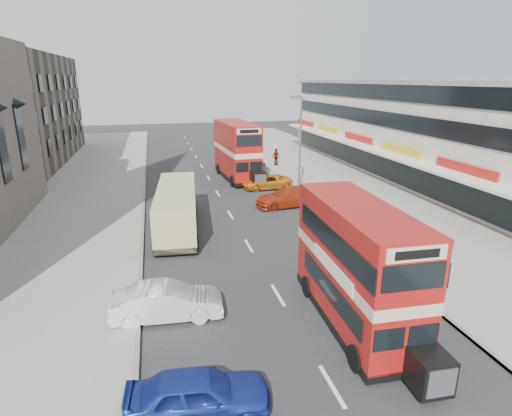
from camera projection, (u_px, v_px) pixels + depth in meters
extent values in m
plane|color=#28282B|center=(292.00, 319.00, 16.98)|extent=(160.00, 160.00, 0.00)
cube|color=#28282B|center=(218.00, 193.00, 35.53)|extent=(12.00, 90.00, 0.01)
cube|color=gray|center=(347.00, 184.00, 38.23)|extent=(12.00, 90.00, 0.15)
cube|color=gray|center=(67.00, 202.00, 32.78)|extent=(12.00, 90.00, 0.15)
cube|color=gray|center=(144.00, 197.00, 34.12)|extent=(0.20, 90.00, 0.16)
cube|color=gray|center=(286.00, 188.00, 36.89)|extent=(0.20, 90.00, 0.16)
cube|color=beige|center=(416.00, 131.00, 40.58)|extent=(8.00, 46.00, 9.00)
cube|color=black|center=(376.00, 162.00, 40.53)|extent=(0.10, 44.00, 2.40)
cube|color=gray|center=(422.00, 82.00, 39.21)|extent=(8.20, 46.20, 0.40)
cube|color=white|center=(369.00, 148.00, 39.92)|extent=(1.80, 44.00, 0.20)
cylinder|color=slate|center=(300.00, 148.00, 33.98)|extent=(0.16, 0.16, 8.00)
cube|color=slate|center=(297.00, 97.00, 32.70)|extent=(1.00, 0.20, 0.25)
cube|color=black|center=(352.00, 314.00, 16.73)|extent=(2.63, 7.54, 0.33)
cube|color=maroon|center=(354.00, 289.00, 16.40)|extent=(2.61, 7.54, 2.05)
cube|color=beige|center=(356.00, 262.00, 16.05)|extent=(2.65, 7.58, 0.42)
cube|color=maroon|center=(359.00, 235.00, 15.72)|extent=(2.61, 7.54, 1.96)
cube|color=maroon|center=(361.00, 209.00, 15.41)|extent=(2.63, 7.56, 0.23)
cube|color=black|center=(430.00, 372.00, 12.68)|extent=(1.16, 1.16, 1.21)
cube|color=black|center=(237.00, 175.00, 40.85)|extent=(3.18, 8.43, 0.36)
cube|color=maroon|center=(237.00, 162.00, 40.48)|extent=(3.16, 8.43, 2.27)
cube|color=beige|center=(237.00, 149.00, 40.09)|extent=(3.20, 8.47, 0.47)
cube|color=maroon|center=(237.00, 136.00, 39.72)|extent=(3.16, 8.43, 2.17)
cube|color=maroon|center=(236.00, 124.00, 39.37)|extent=(3.18, 8.45, 0.26)
cube|color=black|center=(258.00, 179.00, 36.54)|extent=(1.33, 1.32, 1.34)
cube|color=black|center=(178.00, 223.00, 27.08)|extent=(3.25, 9.72, 0.38)
cube|color=#C0BA7C|center=(177.00, 207.00, 26.75)|extent=(3.23, 9.72, 2.48)
imported|color=navy|center=(198.00, 394.00, 11.95)|extent=(4.34, 2.05, 1.44)
imported|color=white|center=(167.00, 302.00, 16.85)|extent=(4.56, 1.87, 1.47)
imported|color=#AA2E11|center=(289.00, 197.00, 31.77)|extent=(5.26, 2.48, 1.48)
imported|color=orange|center=(267.00, 182.00, 36.90)|extent=(4.51, 2.21, 1.23)
imported|color=gray|center=(344.00, 200.00, 29.87)|extent=(0.71, 0.53, 1.80)
imported|color=gray|center=(276.00, 157.00, 46.28)|extent=(1.14, 0.83, 1.80)
imported|color=gray|center=(264.00, 181.00, 37.74)|extent=(0.71, 1.80, 0.93)
imported|color=black|center=(265.00, 173.00, 37.50)|extent=(0.70, 0.48, 1.85)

